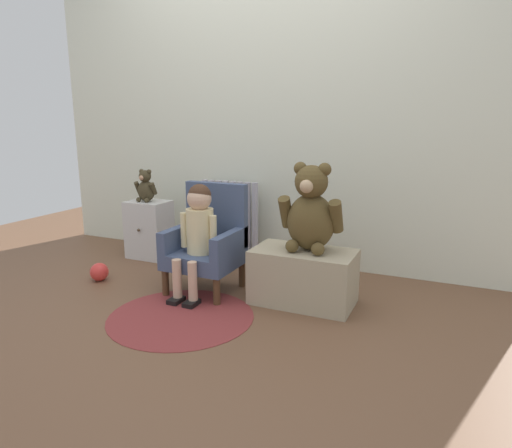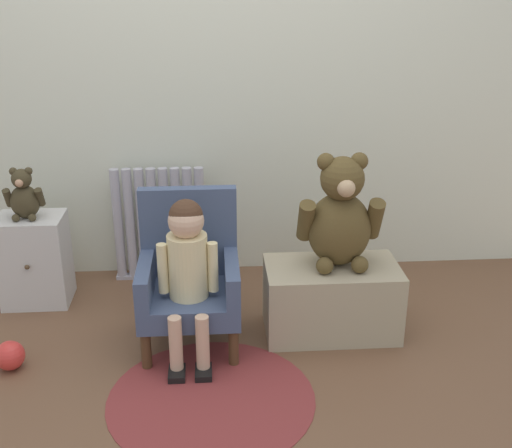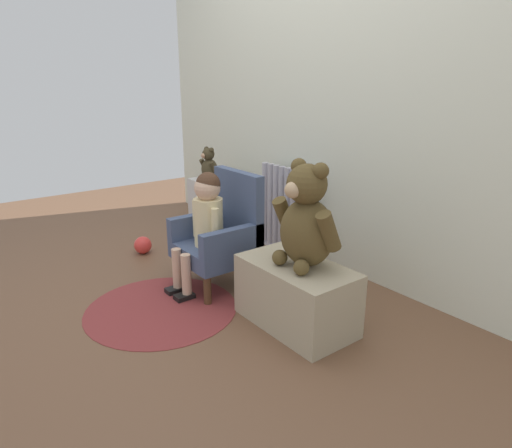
{
  "view_description": "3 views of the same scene",
  "coord_description": "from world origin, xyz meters",
  "px_view_note": "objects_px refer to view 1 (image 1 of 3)",
  "views": [
    {
      "loc": [
        1.37,
        -2.04,
        1.09
      ],
      "look_at": [
        0.27,
        0.39,
        0.47
      ],
      "focal_mm": 32.0,
      "sensor_mm": 36.0,
      "label": 1
    },
    {
      "loc": [
        0.03,
        -2.14,
        1.57
      ],
      "look_at": [
        0.21,
        0.37,
        0.57
      ],
      "focal_mm": 45.0,
      "sensor_mm": 36.0,
      "label": 2
    },
    {
      "loc": [
        2.09,
        -0.98,
        1.21
      ],
      "look_at": [
        0.23,
        0.43,
        0.46
      ],
      "focal_mm": 32.0,
      "sensor_mm": 36.0,
      "label": 3
    }
  ],
  "objects_px": {
    "child_figure": "(198,225)",
    "toy_ball": "(99,272)",
    "floor_rug": "(181,316)",
    "low_bench": "(303,277)",
    "child_armchair": "(208,242)",
    "small_teddy_bear": "(146,187)",
    "large_teddy_bear": "(311,212)",
    "radiator": "(230,221)",
    "small_dresser": "(149,229)"
  },
  "relations": [
    {
      "from": "small_teddy_bear",
      "to": "toy_ball",
      "type": "height_order",
      "value": "small_teddy_bear"
    },
    {
      "from": "low_bench",
      "to": "child_figure",
      "type": "bearing_deg",
      "value": -168.2
    },
    {
      "from": "radiator",
      "to": "toy_ball",
      "type": "bearing_deg",
      "value": -125.07
    },
    {
      "from": "low_bench",
      "to": "small_teddy_bear",
      "type": "bearing_deg",
      "value": 165.08
    },
    {
      "from": "radiator",
      "to": "small_teddy_bear",
      "type": "xyz_separation_m",
      "value": [
        -0.61,
        -0.24,
        0.26
      ]
    },
    {
      "from": "child_armchair",
      "to": "large_teddy_bear",
      "type": "height_order",
      "value": "large_teddy_bear"
    },
    {
      "from": "low_bench",
      "to": "large_teddy_bear",
      "type": "distance_m",
      "value": 0.39
    },
    {
      "from": "low_bench",
      "to": "small_teddy_bear",
      "type": "height_order",
      "value": "small_teddy_bear"
    },
    {
      "from": "radiator",
      "to": "low_bench",
      "type": "bearing_deg",
      "value": -37.13
    },
    {
      "from": "child_armchair",
      "to": "floor_rug",
      "type": "relative_size",
      "value": 0.83
    },
    {
      "from": "child_armchair",
      "to": "small_teddy_bear",
      "type": "relative_size",
      "value": 2.7
    },
    {
      "from": "low_bench",
      "to": "toy_ball",
      "type": "relative_size",
      "value": 4.84
    },
    {
      "from": "small_dresser",
      "to": "floor_rug",
      "type": "height_order",
      "value": "small_dresser"
    },
    {
      "from": "large_teddy_bear",
      "to": "small_teddy_bear",
      "type": "height_order",
      "value": "large_teddy_bear"
    },
    {
      "from": "child_armchair",
      "to": "floor_rug",
      "type": "xyz_separation_m",
      "value": [
        0.09,
        -0.46,
        -0.31
      ]
    },
    {
      "from": "small_teddy_bear",
      "to": "radiator",
      "type": "bearing_deg",
      "value": 21.33
    },
    {
      "from": "child_armchair",
      "to": "child_figure",
      "type": "distance_m",
      "value": 0.18
    },
    {
      "from": "child_armchair",
      "to": "radiator",
      "type": "bearing_deg",
      "value": 105.27
    },
    {
      "from": "child_armchair",
      "to": "small_teddy_bear",
      "type": "bearing_deg",
      "value": 152.94
    },
    {
      "from": "toy_ball",
      "to": "child_figure",
      "type": "bearing_deg",
      "value": 5.73
    },
    {
      "from": "radiator",
      "to": "small_dresser",
      "type": "distance_m",
      "value": 0.65
    },
    {
      "from": "large_teddy_bear",
      "to": "floor_rug",
      "type": "xyz_separation_m",
      "value": [
        -0.58,
        -0.51,
        -0.55
      ]
    },
    {
      "from": "floor_rug",
      "to": "small_dresser",
      "type": "bearing_deg",
      "value": 134.86
    },
    {
      "from": "child_figure",
      "to": "toy_ball",
      "type": "xyz_separation_m",
      "value": [
        -0.76,
        -0.08,
        -0.39
      ]
    },
    {
      "from": "low_bench",
      "to": "floor_rug",
      "type": "height_order",
      "value": "low_bench"
    },
    {
      "from": "low_bench",
      "to": "large_teddy_bear",
      "type": "xyz_separation_m",
      "value": [
        0.03,
        0.03,
        0.39
      ]
    },
    {
      "from": "small_dresser",
      "to": "child_armchair",
      "type": "bearing_deg",
      "value": -27.85
    },
    {
      "from": "floor_rug",
      "to": "small_teddy_bear",
      "type": "bearing_deg",
      "value": 135.37
    },
    {
      "from": "large_teddy_bear",
      "to": "floor_rug",
      "type": "relative_size",
      "value": 0.63
    },
    {
      "from": "low_bench",
      "to": "floor_rug",
      "type": "xyz_separation_m",
      "value": [
        -0.56,
        -0.48,
        -0.16
      ]
    },
    {
      "from": "child_armchair",
      "to": "toy_ball",
      "type": "xyz_separation_m",
      "value": [
        -0.76,
        -0.19,
        -0.25
      ]
    },
    {
      "from": "large_teddy_bear",
      "to": "child_figure",
      "type": "bearing_deg",
      "value": -166.46
    },
    {
      "from": "large_teddy_bear",
      "to": "small_teddy_bear",
      "type": "xyz_separation_m",
      "value": [
        -1.46,
        0.35,
        0.01
      ]
    },
    {
      "from": "small_dresser",
      "to": "toy_ball",
      "type": "height_order",
      "value": "small_dresser"
    },
    {
      "from": "radiator",
      "to": "child_figure",
      "type": "xyz_separation_m",
      "value": [
        0.17,
        -0.75,
        0.14
      ]
    },
    {
      "from": "low_bench",
      "to": "small_teddy_bear",
      "type": "xyz_separation_m",
      "value": [
        -1.43,
        0.38,
        0.4
      ]
    },
    {
      "from": "large_teddy_bear",
      "to": "toy_ball",
      "type": "distance_m",
      "value": 1.53
    },
    {
      "from": "child_armchair",
      "to": "child_figure",
      "type": "xyz_separation_m",
      "value": [
        0.0,
        -0.11,
        0.14
      ]
    },
    {
      "from": "large_teddy_bear",
      "to": "toy_ball",
      "type": "relative_size",
      "value": 4.15
    },
    {
      "from": "radiator",
      "to": "floor_rug",
      "type": "distance_m",
      "value": 1.17
    },
    {
      "from": "small_dresser",
      "to": "toy_ball",
      "type": "distance_m",
      "value": 0.63
    },
    {
      "from": "small_dresser",
      "to": "child_figure",
      "type": "distance_m",
      "value": 0.97
    },
    {
      "from": "radiator",
      "to": "toy_ball",
      "type": "height_order",
      "value": "radiator"
    },
    {
      "from": "radiator",
      "to": "large_teddy_bear",
      "type": "xyz_separation_m",
      "value": [
        0.85,
        -0.59,
        0.25
      ]
    },
    {
      "from": "child_armchair",
      "to": "large_teddy_bear",
      "type": "xyz_separation_m",
      "value": [
        0.67,
        0.05,
        0.25
      ]
    },
    {
      "from": "child_figure",
      "to": "low_bench",
      "type": "xyz_separation_m",
      "value": [
        0.64,
        0.13,
        -0.29
      ]
    },
    {
      "from": "low_bench",
      "to": "floor_rug",
      "type": "bearing_deg",
      "value": -139.12
    },
    {
      "from": "radiator",
      "to": "child_figure",
      "type": "height_order",
      "value": "child_figure"
    },
    {
      "from": "floor_rug",
      "to": "toy_ball",
      "type": "xyz_separation_m",
      "value": [
        -0.84,
        0.27,
        0.06
      ]
    },
    {
      "from": "child_figure",
      "to": "toy_ball",
      "type": "bearing_deg",
      "value": -174.27
    }
  ]
}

